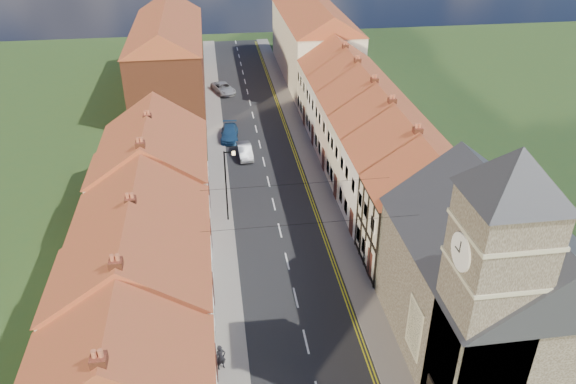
{
  "coord_description": "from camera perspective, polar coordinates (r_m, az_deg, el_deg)",
  "views": [
    {
      "loc": [
        -4.51,
        -18.03,
        24.16
      ],
      "look_at": [
        0.61,
        17.81,
        3.5
      ],
      "focal_mm": 35.0,
      "sensor_mm": 36.0,
      "label": 1
    }
  ],
  "objects": [
    {
      "name": "block_right_far",
      "position": [
        76.68,
        2.6,
        15.44
      ],
      "size": [
        8.3,
        24.2,
        10.5
      ],
      "color": "beige",
      "rests_on": "ground"
    },
    {
      "name": "cottage_l_brick_mid",
      "position": [
        41.35,
        -13.77,
        0.43
      ],
      "size": [
        8.3,
        5.7,
        9.1
      ],
      "color": "beige",
      "rests_on": "ground"
    },
    {
      "name": "car_distant",
      "position": [
        72.0,
        -6.58,
        10.43
      ],
      "size": [
        3.37,
        4.87,
        1.24
      ],
      "primitive_type": "imported",
      "rotation": [
        0.0,
        0.0,
        0.33
      ],
      "color": "silver",
      "rests_on": "ground"
    },
    {
      "name": "cottage_r_white_far",
      "position": [
        57.59,
        6.34,
        9.54
      ],
      "size": [
        8.3,
        5.2,
        9.0
      ],
      "color": "silver",
      "rests_on": "ground"
    },
    {
      "name": "car_far",
      "position": [
        58.85,
        -5.96,
        5.97
      ],
      "size": [
        2.09,
        4.45,
        1.26
      ],
      "primitive_type": "imported",
      "rotation": [
        0.0,
        0.0,
        -0.08
      ],
      "color": "navy",
      "rests_on": "ground"
    },
    {
      "name": "pavement_left",
      "position": [
        53.74,
        -7.15,
        2.82
      ],
      "size": [
        1.8,
        90.0,
        0.12
      ],
      "primitive_type": "cube",
      "color": "gray",
      "rests_on": "ground"
    },
    {
      "name": "cottage_r_cream_far",
      "position": [
        62.53,
        5.15,
        11.24
      ],
      "size": [
        8.3,
        6.0,
        9.0
      ],
      "color": "beige",
      "rests_on": "ground"
    },
    {
      "name": "cottage_l_cream",
      "position": [
        31.06,
        -15.35,
        -10.81
      ],
      "size": [
        8.3,
        6.3,
        9.1
      ],
      "color": "beige",
      "rests_on": "ground"
    },
    {
      "name": "cottage_r_pink",
      "position": [
        52.73,
        7.74,
        7.51
      ],
      "size": [
        8.3,
        6.0,
        9.0
      ],
      "color": "beige",
      "rests_on": "ground"
    },
    {
      "name": "road",
      "position": [
        53.95,
        -2.47,
        3.09
      ],
      "size": [
        7.0,
        90.0,
        0.02
      ],
      "primitive_type": "cube",
      "color": "black",
      "rests_on": "ground"
    },
    {
      "name": "cottage_l_white",
      "position": [
        36.24,
        -14.39,
        -4.46
      ],
      "size": [
        8.3,
        6.9,
        8.8
      ],
      "color": "silver",
      "rests_on": "ground"
    },
    {
      "name": "pedestrian_left",
      "position": [
        32.44,
        -6.85,
        -16.34
      ],
      "size": [
        0.68,
        0.55,
        1.6
      ],
      "primitive_type": "imported",
      "rotation": [
        0.0,
        0.0,
        0.33
      ],
      "color": "black",
      "rests_on": "pavement_left"
    },
    {
      "name": "block_left_far",
      "position": [
        70.76,
        -12.05,
        13.62
      ],
      "size": [
        8.3,
        24.2,
        10.5
      ],
      "color": "brown",
      "rests_on": "ground"
    },
    {
      "name": "cottage_r_cream_mid",
      "position": [
        47.98,
        9.39,
        5.08
      ],
      "size": [
        8.3,
        5.2,
        9.0
      ],
      "color": "beige",
      "rests_on": "ground"
    },
    {
      "name": "pavement_right",
      "position": [
        54.47,
        2.14,
        3.43
      ],
      "size": [
        1.8,
        90.0,
        0.12
      ],
      "primitive_type": "cube",
      "color": "gray",
      "rests_on": "ground"
    },
    {
      "name": "lamppost",
      "position": [
        43.27,
        -6.22,
        1.05
      ],
      "size": [
        0.88,
        0.15,
        6.0
      ],
      "color": "black",
      "rests_on": "pavement_left"
    },
    {
      "name": "car_mid",
      "position": [
        54.8,
        -4.44,
        4.18
      ],
      "size": [
        1.56,
        3.85,
        1.24
      ],
      "primitive_type": "imported",
      "rotation": [
        0.0,
        0.0,
        0.07
      ],
      "color": "#98989F",
      "rests_on": "ground"
    },
    {
      "name": "cottage_r_tudor",
      "position": [
        39.01,
        13.79,
        -1.56
      ],
      "size": [
        8.3,
        5.2,
        9.0
      ],
      "color": "beige",
      "rests_on": "ground"
    },
    {
      "name": "cottage_l_pink",
      "position": [
        46.56,
        -13.27,
        3.72
      ],
      "size": [
        8.3,
        6.3,
        8.8
      ],
      "color": "brown",
      "rests_on": "ground"
    },
    {
      "name": "church",
      "position": [
        31.35,
        20.19,
        -8.13
      ],
      "size": [
        11.25,
        14.25,
        15.2
      ],
      "color": "#3D362A",
      "rests_on": "ground"
    },
    {
      "name": "cottage_r_white_near",
      "position": [
        43.4,
        11.39,
        2.1
      ],
      "size": [
        8.3,
        6.0,
        9.0
      ],
      "color": "silver",
      "rests_on": "ground"
    }
  ]
}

